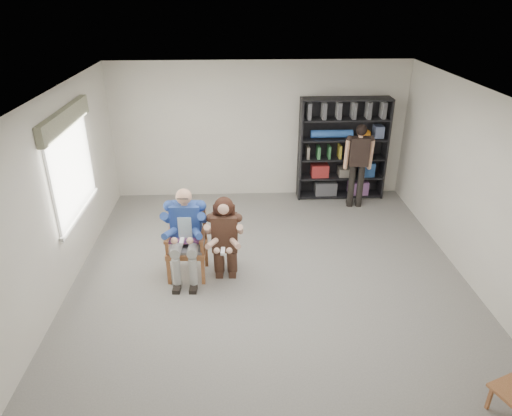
{
  "coord_description": "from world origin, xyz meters",
  "views": [
    {
      "loc": [
        -0.48,
        -5.58,
        4.06
      ],
      "look_at": [
        -0.2,
        0.6,
        1.05
      ],
      "focal_mm": 32.0,
      "sensor_mm": 36.0,
      "label": 1
    }
  ],
  "objects_px": {
    "armchair": "(187,244)",
    "kneeling_woman": "(225,241)",
    "seated_man": "(186,234)",
    "bookshelf": "(343,149)",
    "standing_man": "(358,167)"
  },
  "relations": [
    {
      "from": "kneeling_woman",
      "to": "bookshelf",
      "type": "distance_m",
      "value": 3.83
    },
    {
      "from": "kneeling_woman",
      "to": "bookshelf",
      "type": "xyz_separation_m",
      "value": [
        2.38,
        2.97,
        0.39
      ]
    },
    {
      "from": "seated_man",
      "to": "bookshelf",
      "type": "bearing_deg",
      "value": 46.42
    },
    {
      "from": "seated_man",
      "to": "bookshelf",
      "type": "height_order",
      "value": "bookshelf"
    },
    {
      "from": "bookshelf",
      "to": "kneeling_woman",
      "type": "bearing_deg",
      "value": -128.67
    },
    {
      "from": "seated_man",
      "to": "bookshelf",
      "type": "xyz_separation_m",
      "value": [
        2.96,
        2.85,
        0.33
      ]
    },
    {
      "from": "kneeling_woman",
      "to": "bookshelf",
      "type": "bearing_deg",
      "value": 53.8
    },
    {
      "from": "kneeling_woman",
      "to": "standing_man",
      "type": "relative_size",
      "value": 0.77
    },
    {
      "from": "armchair",
      "to": "seated_man",
      "type": "relative_size",
      "value": 0.77
    },
    {
      "from": "kneeling_woman",
      "to": "seated_man",
      "type": "bearing_deg",
      "value": 170.78
    },
    {
      "from": "seated_man",
      "to": "standing_man",
      "type": "relative_size",
      "value": 0.85
    },
    {
      "from": "armchair",
      "to": "kneeling_woman",
      "type": "relative_size",
      "value": 0.84
    },
    {
      "from": "bookshelf",
      "to": "standing_man",
      "type": "bearing_deg",
      "value": -67.55
    },
    {
      "from": "standing_man",
      "to": "armchair",
      "type": "bearing_deg",
      "value": -139.51
    },
    {
      "from": "seated_man",
      "to": "bookshelf",
      "type": "relative_size",
      "value": 0.69
    }
  ]
}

